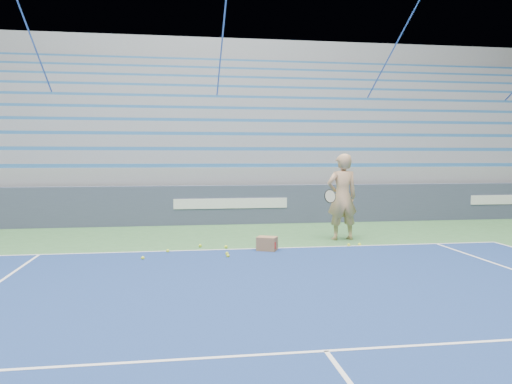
# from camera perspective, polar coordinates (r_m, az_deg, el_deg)

# --- Properties ---
(sponsor_barrier) EXTENTS (30.00, 0.32, 1.10)m
(sponsor_barrier) POSITION_cam_1_polar(r_m,az_deg,el_deg) (14.19, -2.92, -1.45)
(sponsor_barrier) COLOR #3C435B
(sponsor_barrier) RESTS_ON ground
(bleachers) EXTENTS (31.00, 9.15, 7.30)m
(bleachers) POSITION_cam_1_polar(r_m,az_deg,el_deg) (19.83, -4.57, 5.32)
(bleachers) COLOR gray
(bleachers) RESTS_ON ground
(tennis_player) EXTENTS (0.98, 0.88, 1.98)m
(tennis_player) POSITION_cam_1_polar(r_m,az_deg,el_deg) (11.58, 9.81, -0.56)
(tennis_player) COLOR tan
(tennis_player) RESTS_ON ground
(ball_box) EXTENTS (0.47, 0.43, 0.29)m
(ball_box) POSITION_cam_1_polar(r_m,az_deg,el_deg) (10.15, 1.27, -5.94)
(ball_box) COLOR #8F6745
(ball_box) RESTS_ON ground
(tennis_ball_0) EXTENTS (0.07, 0.07, 0.07)m
(tennis_ball_0) POSITION_cam_1_polar(r_m,az_deg,el_deg) (9.74, -3.34, -7.03)
(tennis_ball_0) COLOR #D5EB30
(tennis_ball_0) RESTS_ON ground
(tennis_ball_1) EXTENTS (0.07, 0.07, 0.07)m
(tennis_ball_1) POSITION_cam_1_polar(r_m,az_deg,el_deg) (10.63, -6.40, -6.11)
(tennis_ball_1) COLOR #D5EB30
(tennis_ball_1) RESTS_ON ground
(tennis_ball_2) EXTENTS (0.07, 0.07, 0.07)m
(tennis_ball_2) POSITION_cam_1_polar(r_m,az_deg,el_deg) (10.83, 10.55, -5.97)
(tennis_ball_2) COLOR #D5EB30
(tennis_ball_2) RESTS_ON ground
(tennis_ball_3) EXTENTS (0.07, 0.07, 0.07)m
(tennis_ball_3) POSITION_cam_1_polar(r_m,az_deg,el_deg) (9.51, -3.23, -7.30)
(tennis_ball_3) COLOR #D5EB30
(tennis_ball_3) RESTS_ON ground
(tennis_ball_4) EXTENTS (0.07, 0.07, 0.07)m
(tennis_ball_4) POSITION_cam_1_polar(r_m,az_deg,el_deg) (9.54, -12.81, -7.36)
(tennis_ball_4) COLOR #D5EB30
(tennis_ball_4) RESTS_ON ground
(tennis_ball_5) EXTENTS (0.07, 0.07, 0.07)m
(tennis_ball_5) POSITION_cam_1_polar(r_m,az_deg,el_deg) (10.94, 11.75, -5.88)
(tennis_ball_5) COLOR #D5EB30
(tennis_ball_5) RESTS_ON ground
(tennis_ball_6) EXTENTS (0.07, 0.07, 0.07)m
(tennis_ball_6) POSITION_cam_1_polar(r_m,az_deg,el_deg) (10.45, -3.45, -6.28)
(tennis_ball_6) COLOR #D5EB30
(tennis_ball_6) RESTS_ON ground
(tennis_ball_7) EXTENTS (0.07, 0.07, 0.07)m
(tennis_ball_7) POSITION_cam_1_polar(r_m,az_deg,el_deg) (10.13, -10.06, -6.65)
(tennis_ball_7) COLOR #D5EB30
(tennis_ball_7) RESTS_ON ground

